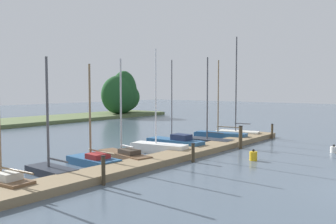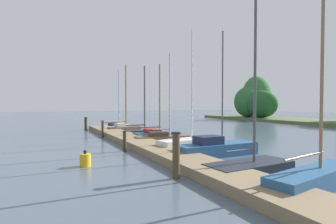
% 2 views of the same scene
% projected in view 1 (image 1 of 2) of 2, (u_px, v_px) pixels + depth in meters
% --- Properties ---
extents(dock_pier, '(25.95, 1.80, 0.35)m').
position_uv_depth(dock_pier, '(170.00, 157.00, 20.54)').
color(dock_pier, '#847051').
rests_on(dock_pier, ground).
extents(sailboat_1, '(1.32, 3.43, 5.95)m').
position_uv_depth(sailboat_1, '(3.00, 180.00, 14.53)').
color(sailboat_1, brown).
rests_on(sailboat_1, ground).
extents(sailboat_2, '(1.23, 2.97, 5.56)m').
position_uv_depth(sailboat_2, '(50.00, 168.00, 17.09)').
color(sailboat_2, '#232833').
rests_on(sailboat_2, ground).
extents(sailboat_3, '(1.45, 3.55, 5.35)m').
position_uv_depth(sailboat_3, '(92.00, 159.00, 19.18)').
color(sailboat_3, '#285684').
rests_on(sailboat_3, ground).
extents(sailboat_4, '(1.66, 4.26, 5.74)m').
position_uv_depth(sailboat_4, '(123.00, 154.00, 20.60)').
color(sailboat_4, brown).
rests_on(sailboat_4, ground).
extents(sailboat_5, '(1.67, 3.93, 6.52)m').
position_uv_depth(sailboat_5, '(157.00, 147.00, 22.88)').
color(sailboat_5, white).
rests_on(sailboat_5, ground).
extents(sailboat_6, '(1.19, 4.39, 5.98)m').
position_uv_depth(sailboat_6, '(174.00, 142.00, 24.72)').
color(sailboat_6, '#285684').
rests_on(sailboat_6, ground).
extents(sailboat_7, '(1.49, 3.63, 6.31)m').
position_uv_depth(sailboat_7, '(208.00, 140.00, 26.58)').
color(sailboat_7, '#232833').
rests_on(sailboat_7, ground).
extents(sailboat_8, '(1.54, 4.34, 6.24)m').
position_uv_depth(sailboat_8, '(219.00, 135.00, 28.57)').
color(sailboat_8, '#285684').
rests_on(sailboat_8, ground).
extents(sailboat_9, '(1.89, 3.72, 8.30)m').
position_uv_depth(sailboat_9, '(237.00, 132.00, 30.35)').
color(sailboat_9, silver).
rests_on(sailboat_9, ground).
extents(mooring_piling_1, '(0.20, 0.20, 1.26)m').
position_uv_depth(mooring_piling_1, '(103.00, 170.00, 15.23)').
color(mooring_piling_1, '#3D3323').
rests_on(mooring_piling_1, ground).
extents(mooring_piling_2, '(0.21, 0.21, 1.06)m').
position_uv_depth(mooring_piling_2, '(193.00, 153.00, 19.96)').
color(mooring_piling_2, '#3D3323').
rests_on(mooring_piling_2, ground).
extents(mooring_piling_3, '(0.28, 0.28, 1.55)m').
position_uv_depth(mooring_piling_3, '(241.00, 137.00, 24.35)').
color(mooring_piling_3, '#4C3D28').
rests_on(mooring_piling_3, ground).
extents(mooring_piling_4, '(0.20, 0.20, 1.21)m').
position_uv_depth(mooring_piling_4, '(272.00, 131.00, 29.11)').
color(mooring_piling_4, '#4C3D28').
rests_on(mooring_piling_4, ground).
extents(channel_buoy_0, '(0.42, 0.42, 0.53)m').
position_uv_depth(channel_buoy_0, '(334.00, 149.00, 22.89)').
color(channel_buoy_0, white).
rests_on(channel_buoy_0, ground).
extents(channel_buoy_1, '(0.43, 0.43, 0.65)m').
position_uv_depth(channel_buoy_1, '(253.00, 156.00, 20.44)').
color(channel_buoy_1, gold).
rests_on(channel_buoy_1, ground).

